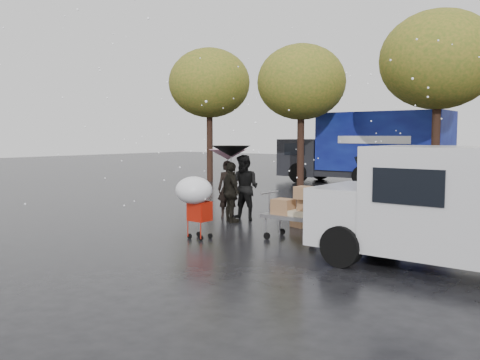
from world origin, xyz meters
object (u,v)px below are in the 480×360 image
Objects in this scene: vendor_cart at (300,209)px; blue_truck at (367,149)px; white_van at (462,207)px; shopping_cart at (195,194)px; person_black at (231,192)px; person_pink at (228,189)px.

blue_truck is at bearing 107.85° from vendor_cart.
vendor_cart is at bearing 171.36° from white_van.
vendor_cart is 1.04× the size of shopping_cart.
person_black is 1.14× the size of shopping_cart.
vendor_cart is 0.31× the size of white_van.
shopping_cart is 15.08m from blue_truck.
person_pink is at bearing -85.39° from blue_truck.
blue_truck reaches higher than white_van.
vendor_cart is at bearing -72.15° from blue_truck.
blue_truck is at bearing 99.12° from shopping_cart.
blue_truck is at bearing 59.19° from person_pink.
shopping_cart is at bearing -171.70° from white_van.
person_pink is 3.75m from vendor_cart.
vendor_cart is at bearing -171.07° from person_black.
white_van is at bearing -52.47° from person_pink.
person_black reaches higher than person_pink.
vendor_cart is 14.23m from blue_truck.
person_pink is 0.34× the size of white_van.
blue_truck is (-1.57, 12.53, 0.92)m from person_black.
shopping_cart is 0.18× the size of blue_truck.
shopping_cart is at bearing -145.26° from vendor_cart.
person_pink is at bearing 154.76° from vendor_cart.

